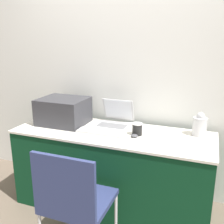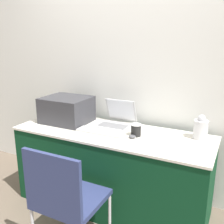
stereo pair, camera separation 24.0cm
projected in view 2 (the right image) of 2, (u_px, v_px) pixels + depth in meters
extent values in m
plane|color=#6B5B4C|center=(96.00, 223.00, 2.36)|extent=(14.00, 14.00, 0.00)
cube|color=silver|center=(131.00, 70.00, 2.65)|extent=(8.00, 0.05, 2.60)
cube|color=#0C381E|center=(112.00, 170.00, 2.53)|extent=(1.82, 0.64, 0.75)
cube|color=silver|center=(112.00, 133.00, 2.42)|extent=(1.84, 0.66, 0.02)
cube|color=#333338|center=(67.00, 110.00, 2.68)|extent=(0.46, 0.39, 0.26)
cube|color=#51565B|center=(64.00, 100.00, 2.61)|extent=(0.37, 0.30, 0.05)
cube|color=#B7B7BC|center=(114.00, 126.00, 2.55)|extent=(0.32, 0.24, 0.02)
cube|color=slate|center=(113.00, 125.00, 2.53)|extent=(0.28, 0.13, 0.00)
cube|color=#B7B7BC|center=(121.00, 110.00, 2.66)|extent=(0.32, 0.09, 0.23)
cube|color=silver|center=(121.00, 110.00, 2.65)|extent=(0.28, 0.08, 0.21)
cube|color=silver|center=(100.00, 132.00, 2.39)|extent=(0.44, 0.12, 0.02)
cylinder|color=black|center=(136.00, 130.00, 2.31)|extent=(0.09, 0.09, 0.10)
cylinder|color=white|center=(136.00, 124.00, 2.29)|extent=(0.09, 0.09, 0.01)
ellipsoid|color=#4C4C51|center=(132.00, 137.00, 2.26)|extent=(0.06, 0.06, 0.03)
cylinder|color=silver|center=(201.00, 130.00, 2.23)|extent=(0.12, 0.12, 0.17)
sphere|color=silver|center=(202.00, 119.00, 2.20)|extent=(0.07, 0.07, 0.07)
cube|color=navy|center=(72.00, 198.00, 1.98)|extent=(0.46, 0.46, 0.04)
cube|color=navy|center=(52.00, 184.00, 1.74)|extent=(0.46, 0.03, 0.44)
cylinder|color=silver|center=(67.00, 202.00, 2.32)|extent=(0.02, 0.02, 0.41)
cylinder|color=silver|center=(110.00, 216.00, 2.13)|extent=(0.02, 0.02, 0.41)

